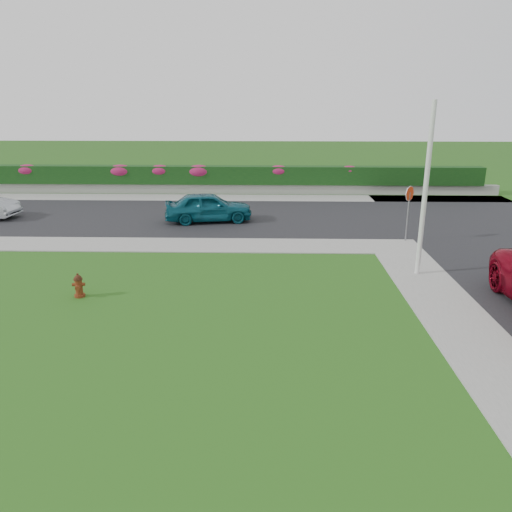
{
  "coord_description": "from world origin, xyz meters",
  "views": [
    {
      "loc": [
        1.91,
        -10.33,
        5.73
      ],
      "look_at": [
        1.51,
        4.84,
        0.9
      ],
      "focal_mm": 35.0,
      "sensor_mm": 36.0,
      "label": 1
    }
  ],
  "objects_px": {
    "fire_hydrant": "(79,286)",
    "stop_sign": "(409,201)",
    "sedan_teal": "(208,207)",
    "utility_pole": "(425,191)"
  },
  "relations": [
    {
      "from": "sedan_teal",
      "to": "utility_pole",
      "type": "height_order",
      "value": "utility_pole"
    },
    {
      "from": "fire_hydrant",
      "to": "stop_sign",
      "type": "bearing_deg",
      "value": 22.25
    },
    {
      "from": "stop_sign",
      "to": "fire_hydrant",
      "type": "bearing_deg",
      "value": -173.87
    },
    {
      "from": "fire_hydrant",
      "to": "utility_pole",
      "type": "distance_m",
      "value": 11.25
    },
    {
      "from": "sedan_teal",
      "to": "fire_hydrant",
      "type": "bearing_deg",
      "value": 153.49
    },
    {
      "from": "sedan_teal",
      "to": "utility_pole",
      "type": "relative_size",
      "value": 0.73
    },
    {
      "from": "utility_pole",
      "to": "stop_sign",
      "type": "xyz_separation_m",
      "value": [
        0.67,
        4.08,
        -1.12
      ]
    },
    {
      "from": "fire_hydrant",
      "to": "sedan_teal",
      "type": "xyz_separation_m",
      "value": [
        2.8,
        9.54,
        0.39
      ]
    },
    {
      "from": "sedan_teal",
      "to": "utility_pole",
      "type": "xyz_separation_m",
      "value": [
        7.93,
        -7.27,
        2.1
      ]
    },
    {
      "from": "fire_hydrant",
      "to": "sedan_teal",
      "type": "relative_size",
      "value": 0.18
    }
  ]
}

